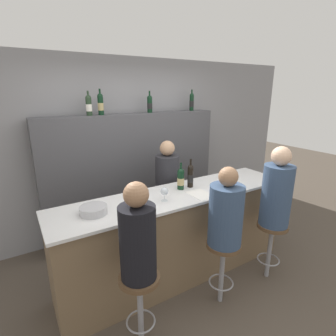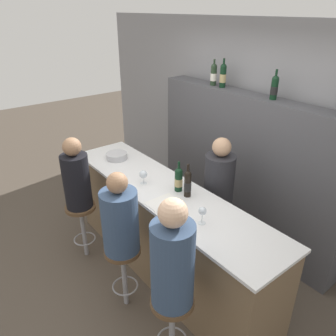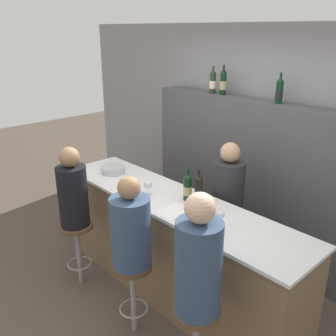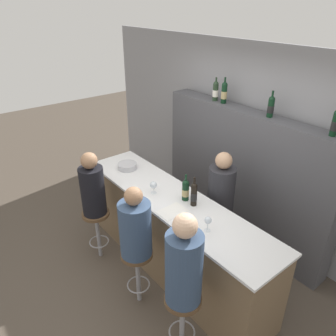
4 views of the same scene
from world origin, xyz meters
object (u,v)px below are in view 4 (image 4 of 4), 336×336
wine_bottle_counter_1 (194,194)px  bar_stool_middle (137,264)px  wine_bottle_counter_0 (186,190)px  guest_seated_right (184,264)px  wine_bottle_backbar_0 (216,91)px  wine_bottle_backbar_2 (271,106)px  bar_stool_right (183,310)px  guest_seated_left (92,187)px  wine_glass_1 (208,221)px  wine_bottle_backbar_3 (335,123)px  guest_seated_middle (135,227)px  bartender (219,213)px  metal_bowl (127,166)px  wine_bottle_backbar_1 (224,92)px  wine_glass_0 (153,185)px  bar_stool_left (97,223)px

wine_bottle_counter_1 → bar_stool_middle: bearing=-97.3°
wine_bottle_counter_0 → guest_seated_right: guest_seated_right is taller
wine_bottle_backbar_0 → wine_bottle_backbar_2: wine_bottle_backbar_0 is taller
bar_stool_right → wine_bottle_counter_1: bearing=132.8°
guest_seated_right → bar_stool_right: bearing=0.0°
guest_seated_left → guest_seated_right: (1.66, -0.00, 0.03)m
wine_bottle_backbar_2 → guest_seated_right: wine_bottle_backbar_2 is taller
wine_glass_1 → bar_stool_middle: (-0.50, -0.51, -0.62)m
wine_glass_1 → guest_seated_right: (0.24, -0.51, -0.07)m
wine_bottle_backbar_0 → bar_stool_middle: wine_bottle_backbar_0 is taller
wine_bottle_backbar_3 → guest_seated_left: wine_bottle_backbar_3 is taller
guest_seated_right → guest_seated_middle: bearing=180.0°
guest_seated_middle → guest_seated_right: guest_seated_right is taller
wine_bottle_counter_0 → wine_bottle_backbar_2: size_ratio=1.03×
bartender → guest_seated_left: bearing=-129.8°
metal_bowl → guest_seated_middle: 1.24m
wine_bottle_backbar_1 → wine_glass_0: wine_bottle_backbar_1 is taller
guest_seated_right → wine_bottle_backbar_2: bearing=108.3°
wine_bottle_backbar_2 → guest_seated_middle: wine_bottle_backbar_2 is taller
wine_bottle_counter_1 → bartender: bearing=93.8°
wine_bottle_counter_1 → wine_glass_1: (0.41, -0.20, -0.02)m
wine_bottle_backbar_3 → wine_bottle_counter_1: bearing=-126.1°
wine_bottle_counter_0 → bar_stool_right: (0.79, -0.70, -0.63)m
guest_seated_left → guest_seated_middle: (0.92, 0.00, -0.02)m
wine_bottle_counter_1 → bar_stool_middle: size_ratio=0.49×
bar_stool_left → bar_stool_right: same height
wine_bottle_counter_0 → bar_stool_middle: bearing=-86.2°
wine_bottle_counter_1 → bartender: bartender is taller
guest_seated_left → bar_stool_middle: guest_seated_left is taller
wine_bottle_backbar_3 → guest_seated_middle: size_ratio=0.41×
wine_bottle_backbar_0 → wine_bottle_counter_0: bearing=-58.1°
wine_glass_0 → wine_bottle_counter_1: bearing=22.6°
wine_bottle_backbar_3 → wine_glass_0: wine_bottle_backbar_3 is taller
wine_glass_1 → bar_stool_left: 1.63m
wine_glass_1 → metal_bowl: wine_glass_1 is taller
wine_bottle_counter_0 → wine_glass_0: 0.39m
wine_glass_0 → bar_stool_right: (1.12, -0.51, -0.61)m
wine_bottle_counter_1 → bar_stool_right: wine_bottle_counter_1 is taller
wine_bottle_counter_1 → guest_seated_left: size_ratio=0.42×
wine_bottle_backbar_1 → wine_bottle_backbar_3: (1.47, 0.00, -0.00)m
bartender → wine_bottle_backbar_1: bearing=135.4°
guest_seated_left → wine_bottle_backbar_2: bearing=59.5°
wine_bottle_backbar_3 → guest_seated_right: 2.01m
wine_bottle_counter_0 → wine_glass_1: bearing=-19.6°
bar_stool_left → guest_seated_middle: bearing=0.0°
wine_bottle_backbar_0 → bar_stool_left: size_ratio=0.44×
wine_bottle_backbar_3 → wine_glass_0: (-1.27, -1.29, -0.82)m
wine_bottle_backbar_1 → bar_stool_right: wine_bottle_backbar_1 is taller
wine_bottle_counter_1 → metal_bowl: size_ratio=1.34×
bar_stool_left → guest_seated_middle: (0.92, 0.00, 0.49)m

